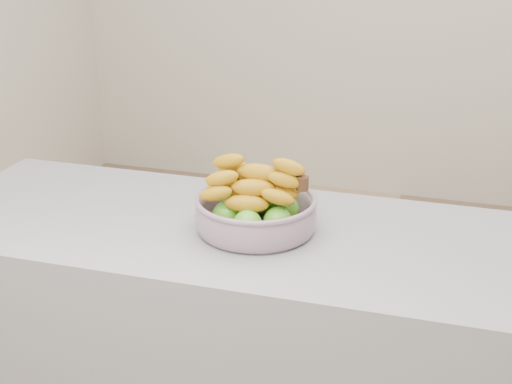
# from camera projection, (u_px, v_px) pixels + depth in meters

# --- Properties ---
(fruit_bowl) EXTENTS (0.30, 0.30, 0.17)m
(fruit_bowl) POSITION_uv_depth(u_px,v_px,m) (256.00, 209.00, 1.73)
(fruit_bowl) COLOR #A5AFC6
(fruit_bowl) RESTS_ON counter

